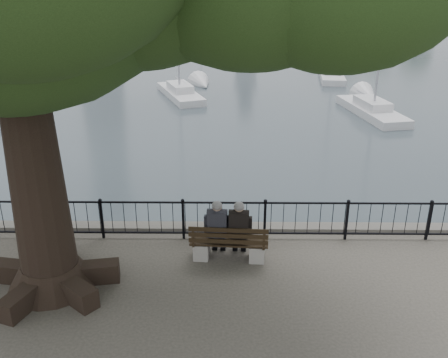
{
  "coord_description": "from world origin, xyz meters",
  "views": [
    {
      "loc": [
        0.12,
        -8.37,
        6.16
      ],
      "look_at": [
        0.0,
        2.5,
        1.6
      ],
      "focal_mm": 40.0,
      "sensor_mm": 36.0,
      "label": 1
    }
  ],
  "objects_px": {
    "bench": "(229,247)",
    "person_left": "(218,230)",
    "lion_monument": "(246,17)",
    "person_right": "(239,231)"
  },
  "relations": [
    {
      "from": "bench",
      "to": "lion_monument",
      "type": "distance_m",
      "value": 48.44
    },
    {
      "from": "person_right",
      "to": "lion_monument",
      "type": "bearing_deg",
      "value": 88.04
    },
    {
      "from": "person_left",
      "to": "lion_monument",
      "type": "distance_m",
      "value": 48.33
    },
    {
      "from": "person_left",
      "to": "lion_monument",
      "type": "relative_size",
      "value": 0.16
    },
    {
      "from": "person_right",
      "to": "lion_monument",
      "type": "xyz_separation_m",
      "value": [
        1.65,
        48.31,
        0.66
      ]
    },
    {
      "from": "bench",
      "to": "lion_monument",
      "type": "height_order",
      "value": "lion_monument"
    },
    {
      "from": "lion_monument",
      "to": "bench",
      "type": "bearing_deg",
      "value": -92.22
    },
    {
      "from": "bench",
      "to": "person_left",
      "type": "height_order",
      "value": "person_left"
    },
    {
      "from": "person_right",
      "to": "bench",
      "type": "bearing_deg",
      "value": -158.99
    },
    {
      "from": "bench",
      "to": "person_left",
      "type": "bearing_deg",
      "value": 154.98
    }
  ]
}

